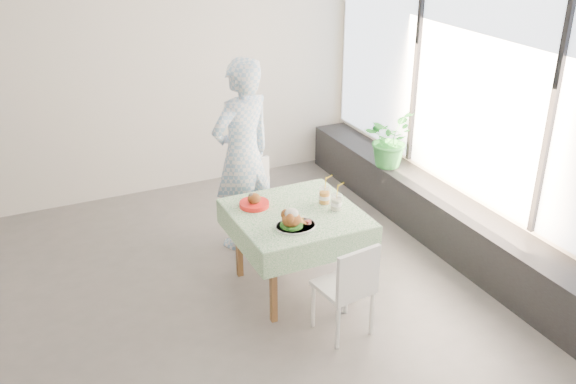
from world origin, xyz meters
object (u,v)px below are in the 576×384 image
cafe_table (296,241)px  chair_far (264,224)px  diner (243,155)px  potted_plant (389,139)px  main_dish (294,221)px  juice_cup_orange (324,196)px  chair_near (344,304)px

cafe_table → chair_far: 0.77m
cafe_table → diner: (-0.11, 0.94, 0.47)m
cafe_table → chair_far: (0.02, 0.74, -0.19)m
cafe_table → potted_plant: bearing=32.6°
main_dish → potted_plant: bearing=36.1°
juice_cup_orange → main_dish: bearing=-146.2°
chair_near → diner: bearing=95.7°
juice_cup_orange → chair_far: bearing=111.8°
main_dish → cafe_table: bearing=60.3°
cafe_table → main_dish: bearing=-119.7°
potted_plant → main_dish: bearing=-143.9°
juice_cup_orange → potted_plant: (1.30, 0.97, -0.01)m
diner → main_dish: 1.19m
diner → main_dish: size_ratio=5.57×
chair_far → juice_cup_orange: bearing=-68.2°
chair_far → main_dish: 1.13m
diner → chair_far: bearing=103.3°
chair_near → potted_plant: 2.39m
chair_far → diner: diner is taller
chair_far → main_dish: bearing=-99.0°
chair_far → juice_cup_orange: 0.92m
cafe_table → potted_plant: size_ratio=1.72×
chair_near → diner: (-0.17, 1.67, 0.68)m
cafe_table → juice_cup_orange: juice_cup_orange is taller
potted_plant → chair_near: bearing=-131.1°
chair_far → diner: 0.70m
chair_far → cafe_table: bearing=-91.2°
chair_near → chair_far: bearing=91.8°
chair_far → main_dish: (-0.16, -0.99, 0.53)m
main_dish → potted_plant: (1.73, 1.26, 0.01)m
chair_near → potted_plant: (1.53, 1.75, 0.55)m
cafe_table → diner: 1.05m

